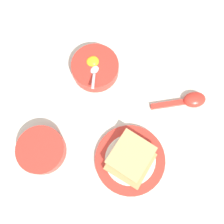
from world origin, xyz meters
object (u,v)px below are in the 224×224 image
at_px(soup_spoon, 190,100).
at_px(congee_bowl, 41,150).
at_px(toast_plate, 130,160).
at_px(egg_bowl, 95,68).
at_px(toast_sandwich, 130,159).

xyz_separation_m(soup_spoon, congee_bowl, (-0.36, 0.22, 0.01)).
bearing_deg(toast_plate, soup_spoon, -6.44).
xyz_separation_m(egg_bowl, soup_spoon, (0.09, -0.26, -0.01)).
xyz_separation_m(egg_bowl, toast_sandwich, (-0.14, -0.23, 0.01)).
distance_m(toast_sandwich, congee_bowl, 0.23).
bearing_deg(egg_bowl, toast_plate, -120.14).
distance_m(toast_plate, congee_bowl, 0.23).
bearing_deg(toast_sandwich, congee_bowl, 123.48).
bearing_deg(egg_bowl, toast_sandwich, -120.43).
height_order(egg_bowl, toast_sandwich, egg_bowl).
bearing_deg(soup_spoon, egg_bowl, 109.81).
relative_size(egg_bowl, soup_spoon, 0.99).
bearing_deg(congee_bowl, soup_spoon, -31.33).
relative_size(toast_plate, toast_sandwich, 1.51).
height_order(egg_bowl, congee_bowl, egg_bowl).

